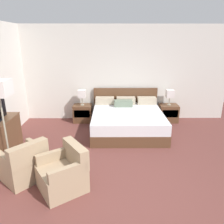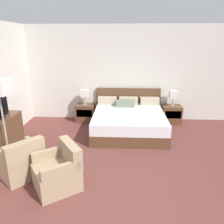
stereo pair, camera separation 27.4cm
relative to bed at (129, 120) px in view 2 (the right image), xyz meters
The scene contains 10 objects.
ground_plane 2.68m from the bed, 96.15° to the right, with size 10.90×10.90×0.00m, color brown.
wall_back 1.53m from the bed, 105.72° to the left, with size 6.75×0.06×2.81m, color beige.
bed is the anchor object (origin of this frame).
nightstand_left 1.48m from the bed, 151.57° to the left, with size 0.55×0.43×0.52m.
nightstand_right 1.49m from the bed, 28.40° to the left, with size 0.55×0.43×0.52m.
table_lamp_left 1.58m from the bed, 151.52° to the left, with size 0.22×0.22×0.46m.
table_lamp_right 1.59m from the bed, 28.45° to the left, with size 0.22×0.22×0.46m.
dresser 3.12m from the bed, 154.40° to the right, with size 0.46×1.24×0.78m.
armchair_by_window 2.96m from the bed, 132.36° to the right, with size 0.97×0.97×0.76m.
armchair_companion 2.76m from the bed, 116.50° to the right, with size 0.95×0.95×0.76m.
Camera 2 is at (0.11, -2.92, 2.39)m, focal length 35.00 mm.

